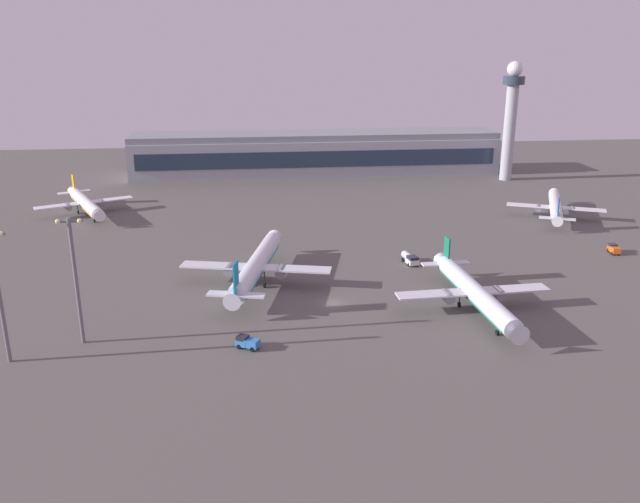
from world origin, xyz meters
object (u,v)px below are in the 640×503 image
at_px(maintenance_van, 614,249).
at_px(fuel_truck, 410,258).
at_px(control_tower, 511,113).
at_px(airplane_near_gate, 256,266).
at_px(airplane_terminal_side, 85,203).
at_px(apron_light_west, 75,272).
at_px(airplane_taxiway_distant, 556,207).
at_px(airplane_far_stand, 474,292).
at_px(baggage_tractor, 247,342).

relative_size(maintenance_van, fuel_truck, 0.67).
relative_size(control_tower, fuel_truck, 6.69).
relative_size(airplane_near_gate, airplane_terminal_side, 1.20).
relative_size(control_tower, apron_light_west, 1.89).
height_order(airplane_taxiway_distant, maintenance_van, airplane_taxiway_distant).
distance_m(airplane_taxiway_distant, maintenance_van, 34.29).
height_order(airplane_near_gate, apron_light_west, apron_light_west).
height_order(control_tower, fuel_truck, control_tower).
bearing_deg(airplane_near_gate, apron_light_west, -126.87).
height_order(control_tower, airplane_near_gate, control_tower).
height_order(airplane_far_stand, fuel_truck, airplane_far_stand).
height_order(airplane_near_gate, fuel_truck, airplane_near_gate).
distance_m(fuel_truck, apron_light_west, 78.47).
bearing_deg(airplane_terminal_side, airplane_taxiway_distant, 147.04).
height_order(baggage_tractor, fuel_truck, fuel_truck).
xyz_separation_m(airplane_taxiway_distant, baggage_tractor, (-93.22, -77.60, -2.39)).
distance_m(baggage_tractor, fuel_truck, 57.04).
distance_m(control_tower, airplane_far_stand, 134.84).
bearing_deg(airplane_near_gate, maintenance_van, 20.77).
relative_size(control_tower, maintenance_van, 10.05).
xyz_separation_m(airplane_near_gate, baggage_tractor, (-2.14, -31.72, -3.02)).
height_order(control_tower, airplane_taxiway_distant, control_tower).
relative_size(airplane_terminal_side, fuel_truck, 5.42).
height_order(airplane_near_gate, airplane_taxiway_distant, airplane_near_gate).
distance_m(airplane_near_gate, maintenance_van, 91.59).
bearing_deg(airplane_taxiway_distant, control_tower, 107.13).
relative_size(airplane_near_gate, maintenance_van, 9.78).
xyz_separation_m(maintenance_van, fuel_truck, (-53.49, -2.20, 0.19)).
distance_m(control_tower, maintenance_van, 93.62).
distance_m(airplane_terminal_side, baggage_tractor, 109.77).
height_order(airplane_near_gate, maintenance_van, airplane_near_gate).
relative_size(control_tower, airplane_near_gate, 1.03).
xyz_separation_m(fuel_truck, apron_light_west, (-68.84, -35.66, 12.08)).
bearing_deg(airplane_taxiway_distant, airplane_near_gate, -129.66).
relative_size(airplane_far_stand, airplane_terminal_side, 1.14).
bearing_deg(control_tower, airplane_taxiway_distant, -96.46).
bearing_deg(baggage_tractor, airplane_terminal_side, 56.46).
distance_m(airplane_near_gate, airplane_taxiway_distant, 101.98).
bearing_deg(fuel_truck, airplane_taxiway_distant, -156.20).
bearing_deg(control_tower, maintenance_van, -94.20).
height_order(airplane_taxiway_distant, baggage_tractor, airplane_taxiway_distant).
relative_size(airplane_taxiway_distant, maintenance_van, 7.97).
bearing_deg(maintenance_van, baggage_tractor, -146.70).
bearing_deg(control_tower, fuel_truck, -123.04).
xyz_separation_m(airplane_terminal_side, fuel_truck, (88.88, -56.78, -2.31)).
bearing_deg(airplane_taxiway_distant, maintenance_van, -66.87).
height_order(airplane_far_stand, airplane_terminal_side, airplane_far_stand).
relative_size(airplane_taxiway_distant, fuel_truck, 5.31).
distance_m(airplane_near_gate, fuel_truck, 38.60).
distance_m(airplane_far_stand, airplane_terminal_side, 127.86).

